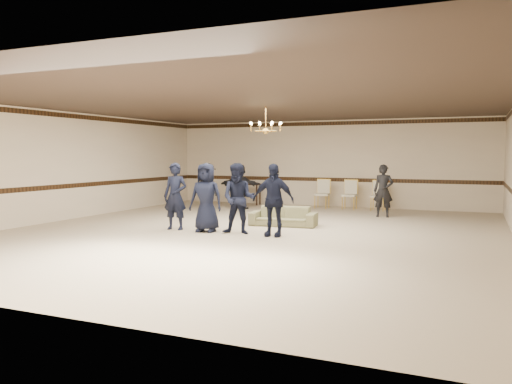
# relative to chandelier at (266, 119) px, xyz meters

# --- Properties ---
(room) EXTENTS (12.01, 14.01, 3.21)m
(room) POSITION_rel_chandelier_xyz_m (0.00, -1.00, -1.28)
(room) COLOR tan
(room) RESTS_ON ground
(chair_rail) EXTENTS (12.00, 0.02, 0.14)m
(chair_rail) POSITION_rel_chandelier_xyz_m (0.00, 5.99, -1.88)
(chair_rail) COLOR #341F0F
(chair_rail) RESTS_ON wall_back
(crown_molding) EXTENTS (12.00, 0.02, 0.14)m
(crown_molding) POSITION_rel_chandelier_xyz_m (0.00, 5.99, 0.21)
(crown_molding) COLOR #341F0F
(crown_molding) RESTS_ON wall_back
(chandelier) EXTENTS (0.94, 0.94, 0.89)m
(chandelier) POSITION_rel_chandelier_xyz_m (0.00, 0.00, 0.00)
(chandelier) COLOR gold
(chandelier) RESTS_ON ceiling
(boy_a) EXTENTS (0.67, 0.48, 1.73)m
(boy_a) POSITION_rel_chandelier_xyz_m (-1.95, -1.36, -2.01)
(boy_a) COLOR black
(boy_a) RESTS_ON floor
(boy_b) EXTENTS (0.91, 0.66, 1.73)m
(boy_b) POSITION_rel_chandelier_xyz_m (-1.05, -1.36, -2.01)
(boy_b) COLOR black
(boy_b) RESTS_ON floor
(boy_c) EXTENTS (0.94, 0.79, 1.73)m
(boy_c) POSITION_rel_chandelier_xyz_m (-0.15, -1.36, -2.01)
(boy_c) COLOR black
(boy_c) RESTS_ON floor
(boy_d) EXTENTS (1.04, 0.48, 1.73)m
(boy_d) POSITION_rel_chandelier_xyz_m (0.75, -1.36, -2.01)
(boy_d) COLOR black
(boy_d) RESTS_ON floor
(settee) EXTENTS (1.86, 0.89, 0.53)m
(settee) POSITION_rel_chandelier_xyz_m (0.36, 0.40, -2.61)
(settee) COLOR #686745
(settee) RESTS_ON floor
(adult_left) EXTENTS (1.22, 1.06, 1.63)m
(adult_left) POSITION_rel_chandelier_xyz_m (-3.47, 3.14, -2.06)
(adult_left) COLOR black
(adult_left) RESTS_ON floor
(adult_mid) EXTENTS (1.55, 0.60, 1.63)m
(adult_mid) POSITION_rel_chandelier_xyz_m (-2.57, 3.84, -2.06)
(adult_mid) COLOR black
(adult_mid) RESTS_ON floor
(adult_right) EXTENTS (0.63, 0.44, 1.63)m
(adult_right) POSITION_rel_chandelier_xyz_m (2.53, 3.44, -2.06)
(adult_right) COLOR black
(adult_right) RESTS_ON floor
(banquet_chair_left) EXTENTS (0.54, 0.54, 1.02)m
(banquet_chair_left) POSITION_rel_chandelier_xyz_m (0.08, 5.18, -2.36)
(banquet_chair_left) COLOR beige
(banquet_chair_left) RESTS_ON floor
(banquet_chair_mid) EXTENTS (0.51, 0.51, 1.02)m
(banquet_chair_mid) POSITION_rel_chandelier_xyz_m (1.08, 5.18, -2.36)
(banquet_chair_mid) COLOR beige
(banquet_chair_mid) RESTS_ON floor
(banquet_chair_right) EXTENTS (0.53, 0.53, 1.02)m
(banquet_chair_right) POSITION_rel_chandelier_xyz_m (2.08, 5.18, -2.36)
(banquet_chair_right) COLOR beige
(banquet_chair_right) RESTS_ON floor
(console_table) EXTENTS (1.01, 0.50, 0.82)m
(console_table) POSITION_rel_chandelier_xyz_m (-2.92, 5.38, -2.47)
(console_table) COLOR black
(console_table) RESTS_ON floor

